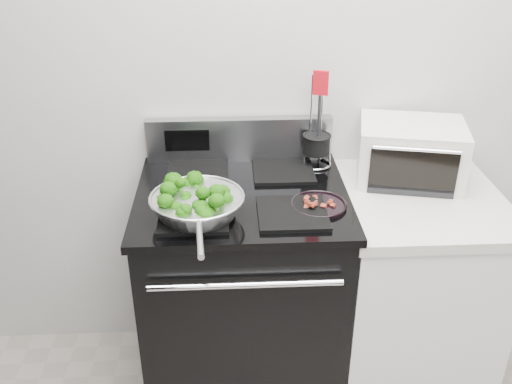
{
  "coord_description": "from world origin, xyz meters",
  "views": [
    {
      "loc": [
        -0.35,
        -0.46,
        1.95
      ],
      "look_at": [
        -0.25,
        1.36,
        0.98
      ],
      "focal_mm": 40.0,
      "sensor_mm": 36.0,
      "label": 1
    }
  ],
  "objects": [
    {
      "name": "broccoli_pile",
      "position": [
        -0.46,
        1.24,
        1.02
      ],
      "size": [
        0.26,
        0.26,
        0.09
      ],
      "primitive_type": null,
      "color": "black",
      "rests_on": "skillet"
    },
    {
      "name": "back_wall",
      "position": [
        0.0,
        1.75,
        1.35
      ],
      "size": [
        4.0,
        0.02,
        2.7
      ],
      "primitive_type": "cube",
      "color": "beige",
      "rests_on": "ground"
    },
    {
      "name": "toaster_oven",
      "position": [
        0.37,
        1.56,
        1.03
      ],
      "size": [
        0.45,
        0.38,
        0.23
      ],
      "rotation": [
        0.0,
        0.0,
        -0.21
      ],
      "color": "silver",
      "rests_on": "counter"
    },
    {
      "name": "skillet",
      "position": [
        -0.46,
        1.24,
        1.0
      ],
      "size": [
        0.33,
        0.52,
        0.07
      ],
      "rotation": [
        0.0,
        0.0,
        0.07
      ],
      "color": "silver",
      "rests_on": "gas_range"
    },
    {
      "name": "bacon_plate",
      "position": [
        -0.03,
        1.3,
        0.97
      ],
      "size": [
        0.2,
        0.2,
        0.04
      ],
      "rotation": [
        0.0,
        0.0,
        0.24
      ],
      "color": "black",
      "rests_on": "gas_range"
    },
    {
      "name": "gas_range",
      "position": [
        -0.3,
        1.41,
        0.49
      ],
      "size": [
        0.79,
        0.69,
        1.13
      ],
      "color": "black",
      "rests_on": "floor"
    },
    {
      "name": "utensil_holder",
      "position": [
        0.01,
        1.64,
        1.02
      ],
      "size": [
        0.13,
        0.13,
        0.4
      ],
      "rotation": [
        0.0,
        0.0,
        -0.28
      ],
      "color": "silver",
      "rests_on": "gas_range"
    },
    {
      "name": "counter",
      "position": [
        0.39,
        1.41,
        0.46
      ],
      "size": [
        0.62,
        0.68,
        0.92
      ],
      "color": "white",
      "rests_on": "floor"
    }
  ]
}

